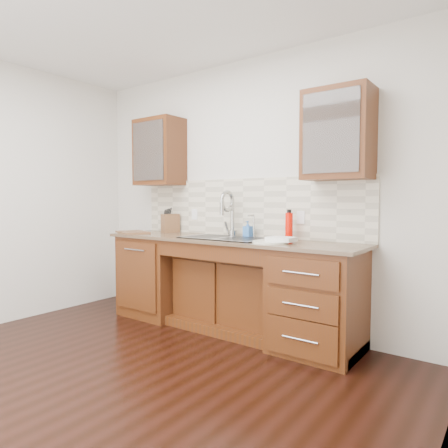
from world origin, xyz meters
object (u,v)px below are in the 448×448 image
Objects in this scene: water_bottle at (289,227)px; plate at (270,242)px; cutting_board at (133,232)px; knife_block at (170,223)px; soap_bottle at (248,229)px.

water_bottle is 0.83× the size of plate.
water_bottle is 1.82m from cutting_board.
knife_block is (-1.53, 0.02, -0.02)m from water_bottle.
knife_block is 0.52× the size of cutting_board.
plate is 1.54m from knife_block.
water_bottle is at bearing -1.10° from soap_bottle.
water_bottle is (0.47, -0.03, 0.05)m from soap_bottle.
knife_block reaches higher than soap_bottle.
knife_block reaches higher than cutting_board.
plate is at bearing -95.47° from water_bottle.
water_bottle is 0.32m from plate.
knife_block is 0.43m from cutting_board.
soap_bottle reaches higher than cutting_board.
soap_bottle is 0.53× the size of plate.
plate is (-0.03, -0.30, -0.12)m from water_bottle.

